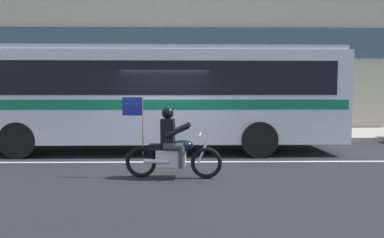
% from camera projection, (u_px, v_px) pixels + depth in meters
% --- Properties ---
extents(ground_plane, '(60.00, 60.00, 0.00)m').
position_uv_depth(ground_plane, '(165.00, 158.00, 10.37)').
color(ground_plane, black).
extents(sidewalk_curb, '(28.00, 3.80, 0.15)m').
position_uv_depth(sidewalk_curb, '(172.00, 134.00, 15.44)').
color(sidewalk_curb, '#A39E93').
rests_on(sidewalk_curb, ground_plane).
extents(lane_center_stripe, '(26.60, 0.14, 0.01)m').
position_uv_depth(lane_center_stripe, '(164.00, 162.00, 9.77)').
color(lane_center_stripe, silver).
rests_on(lane_center_stripe, ground_plane).
extents(office_building_facade, '(28.00, 0.89, 11.92)m').
position_uv_depth(office_building_facade, '(173.00, 6.00, 17.27)').
color(office_building_facade, '#B2A893').
rests_on(office_building_facade, ground_plane).
extents(transit_bus, '(11.74, 2.71, 3.22)m').
position_uv_depth(transit_bus, '(150.00, 92.00, 11.40)').
color(transit_bus, silver).
rests_on(transit_bus, ground_plane).
extents(motorcycle_with_rider, '(2.19, 0.64, 1.78)m').
position_uv_depth(motorcycle_with_rider, '(172.00, 148.00, 7.95)').
color(motorcycle_with_rider, black).
rests_on(motorcycle_with_rider, ground_plane).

